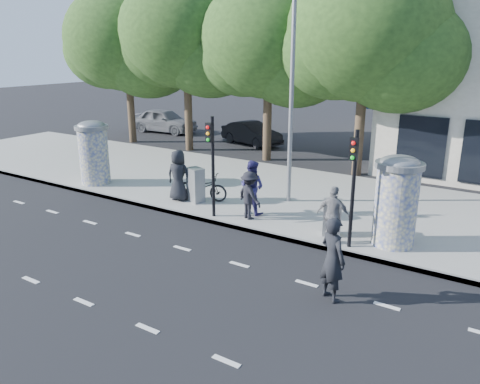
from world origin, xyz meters
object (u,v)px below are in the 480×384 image
Objects in this scene: ped_c at (252,187)px; car_left at (164,120)px; ad_column_left at (94,151)px; traffic_pole_far at (353,178)px; ped_d at (249,195)px; ad_column_right at (396,199)px; ped_e at (333,215)px; bicycle at (202,187)px; cabinet_right at (332,218)px; street_lamp at (291,74)px; car_mid at (252,133)px; man_road at (333,259)px; ped_a at (178,175)px; cabinet_left at (196,185)px; traffic_pole_near at (212,157)px.

ped_c is 0.39× the size of car_left.
ad_column_left is 11.44m from traffic_pole_far.
ad_column_right is at bearing -152.62° from ped_d.
ped_e is 21.37m from car_left.
bicycle is (-2.53, 0.73, -0.30)m from ped_d.
cabinet_right is (10.63, -0.09, -0.82)m from ad_column_left.
street_lamp is 4.63× the size of ped_e.
bicycle is at bearing -2.39° from ped_c.
ped_c is at bearing 150.91° from cabinet_right.
traffic_pole_far is at bearing -3.55° from ad_column_left.
man_road is at bearing -126.45° from car_mid.
cabinet_left is at bearing -172.23° from ped_a.
ped_a is at bearing -149.78° from street_lamp.
ad_column_right is at bearing 0.92° from ad_column_left.
street_lamp reaches higher than traffic_pole_far.
traffic_pole_far is at bearing -128.94° from car_left.
ped_a reaches higher than ped_c.
ad_column_right is 1.82m from ped_e.
traffic_pole_near is 1.97× the size of ped_e.
ad_column_right is 5.81m from street_lamp.
ped_a is 16.05m from car_left.
ad_column_left is 2.35× the size of cabinet_right.
ped_d is 18.62m from car_left.
man_road reaches higher than ped_e.
street_lamp is at bearing -159.05° from ped_a.
ped_e is 0.68m from cabinet_right.
cabinet_right is at bearing -40.37° from man_road.
traffic_pole_far is at bearing -117.29° from bicycle.
traffic_pole_far is 1.97× the size of ped_e.
ad_column_left is 12.47m from man_road.
ped_d is 3.16m from ped_e.
ped_c is 0.93× the size of man_road.
ped_a is (-2.12, 0.79, -1.12)m from traffic_pole_near.
ped_e is 5.83m from cabinet_left.
ped_a reaches higher than cabinet_left.
ped_c is at bearing -111.70° from bicycle.
ped_e is 0.36× the size of car_left.
ad_column_left is 5.32m from bicycle.
street_lamp is 3.94× the size of man_road.
ped_c is (-4.86, 0.10, -0.45)m from ad_column_right.
car_left is (-14.50, 9.65, -3.98)m from street_lamp.
bicycle is 16.25m from car_left.
traffic_pole_near is 1.68× the size of man_road.
traffic_pole_far is 1.33m from ped_e.
ped_d is 0.94× the size of ped_e.
ped_d is at bearing -122.15° from bicycle.
ped_e is (-1.52, -0.85, -0.52)m from ad_column_right.
traffic_pole_near is at bearing -137.88° from car_mid.
street_lamp reaches higher than car_mid.
car_mid is (-6.65, 11.02, -0.41)m from ped_c.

